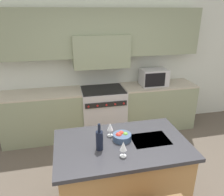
{
  "coord_description": "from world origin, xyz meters",
  "views": [
    {
      "loc": [
        -0.68,
        -1.95,
        2.36
      ],
      "look_at": [
        -0.05,
        0.9,
        1.18
      ],
      "focal_mm": 35.0,
      "sensor_mm": 36.0,
      "label": 1
    }
  ],
  "objects": [
    {
      "name": "kitchen_island",
      "position": [
        -0.11,
        0.12,
        0.47
      ],
      "size": [
        1.54,
        0.94,
        0.93
      ],
      "color": "#B7844C",
      "rests_on": "ground_plane"
    },
    {
      "name": "back_cabinetry",
      "position": [
        0.0,
        2.23,
        1.61
      ],
      "size": [
        10.0,
        0.46,
        2.7
      ],
      "color": "silver",
      "rests_on": "ground_plane"
    },
    {
      "name": "fruit_bowl",
      "position": [
        -0.09,
        0.19,
        0.97
      ],
      "size": [
        0.22,
        0.22,
        0.1
      ],
      "color": "#384C6B",
      "rests_on": "kitchen_island"
    },
    {
      "name": "wine_glass_far",
      "position": [
        -0.21,
        0.31,
        1.05
      ],
      "size": [
        0.07,
        0.07,
        0.18
      ],
      "color": "white",
      "rests_on": "kitchen_island"
    },
    {
      "name": "wine_glass_near",
      "position": [
        -0.16,
        -0.12,
        1.05
      ],
      "size": [
        0.07,
        0.07,
        0.18
      ],
      "color": "white",
      "rests_on": "kitchen_island"
    },
    {
      "name": "microwave",
      "position": [
        1.04,
        1.98,
        1.11
      ],
      "size": [
        0.52,
        0.38,
        0.33
      ],
      "color": "#B7B7BC",
      "rests_on": "back_counter"
    },
    {
      "name": "wine_bottle",
      "position": [
        -0.38,
        0.06,
        1.05
      ],
      "size": [
        0.08,
        0.08,
        0.32
      ],
      "color": "black",
      "rests_on": "kitchen_island"
    },
    {
      "name": "range_stove",
      "position": [
        -0.0,
        1.97,
        0.47
      ],
      "size": [
        0.84,
        0.7,
        0.94
      ],
      "color": "#B7B7BC",
      "rests_on": "ground_plane"
    },
    {
      "name": "back_counter",
      "position": [
        -0.0,
        1.99,
        0.47
      ],
      "size": [
        3.81,
        0.62,
        0.95
      ],
      "color": "gray",
      "rests_on": "ground_plane"
    }
  ]
}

